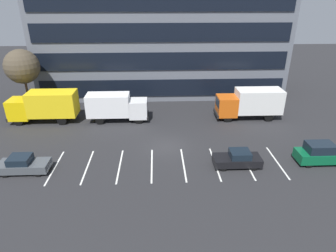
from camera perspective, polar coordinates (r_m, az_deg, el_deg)
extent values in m
plane|color=#262628|center=(28.66, -0.34, -3.99)|extent=(120.00, 120.00, 0.00)
cube|color=slate|center=(43.61, -1.27, 16.10)|extent=(34.17, 10.23, 14.40)
cube|color=black|center=(39.74, -1.03, 7.50)|extent=(32.80, 0.16, 2.30)
cube|color=black|center=(38.82, -1.07, 12.58)|extent=(32.80, 0.16, 2.30)
cube|color=black|center=(38.21, -1.12, 17.86)|extent=(32.80, 0.16, 2.30)
cube|color=black|center=(37.95, -1.17, 23.27)|extent=(32.80, 0.16, 2.30)
cube|color=silver|center=(27.24, -21.32, -7.55)|extent=(0.14, 5.40, 0.01)
cube|color=silver|center=(26.45, -15.53, -7.67)|extent=(0.14, 5.40, 0.01)
cube|color=silver|center=(25.95, -9.45, -7.71)|extent=(0.14, 5.40, 0.01)
cube|color=silver|center=(25.74, -3.21, -7.66)|extent=(0.14, 5.40, 0.01)
cube|color=silver|center=(25.84, 3.07, -7.52)|extent=(0.14, 5.40, 0.01)
cube|color=silver|center=(26.24, 9.22, -7.30)|extent=(0.14, 5.40, 0.01)
cube|color=silver|center=(26.92, 15.11, -7.01)|extent=(0.14, 5.40, 0.01)
cube|color=silver|center=(27.87, 20.65, -6.66)|extent=(0.14, 5.40, 0.01)
cube|color=#D85914|center=(34.99, 11.41, 3.94)|extent=(2.23, 2.44, 2.23)
cube|color=black|center=(34.60, 9.70, 4.62)|extent=(0.06, 2.05, 0.98)
cube|color=white|center=(35.88, 17.35, 4.76)|extent=(5.28, 2.54, 2.74)
cube|color=black|center=(35.09, 9.43, 2.46)|extent=(0.20, 2.44, 0.41)
cylinder|color=black|center=(34.46, 11.64, 1.58)|extent=(1.02, 0.30, 1.02)
cylinder|color=black|center=(36.34, 10.90, 2.88)|extent=(1.02, 0.30, 1.02)
cylinder|color=black|center=(35.92, 19.12, 1.65)|extent=(1.02, 0.30, 1.02)
cylinder|color=black|center=(37.72, 18.05, 2.91)|extent=(1.02, 0.30, 1.02)
cube|color=white|center=(34.01, -5.83, 3.45)|extent=(2.05, 2.23, 2.05)
cube|color=black|center=(33.81, -4.16, 4.13)|extent=(0.06, 1.88, 0.90)
cube|color=white|center=(34.21, -11.65, 4.10)|extent=(4.84, 2.33, 2.51)
cube|color=black|center=(34.29, -3.99, 2.11)|extent=(0.19, 2.23, 0.37)
cylinder|color=black|center=(35.27, -5.68, 2.47)|extent=(0.93, 0.28, 0.93)
cylinder|color=black|center=(33.51, -5.84, 1.22)|extent=(0.93, 0.28, 0.93)
cylinder|color=black|center=(35.81, -12.75, 2.30)|extent=(0.93, 0.28, 0.93)
cylinder|color=black|center=(34.08, -13.26, 1.07)|extent=(0.93, 0.28, 0.93)
cube|color=yellow|center=(37.45, -27.03, 3.07)|extent=(2.26, 2.47, 2.26)
cube|color=black|center=(37.79, -28.69, 3.63)|extent=(0.06, 2.07, 0.99)
cube|color=yellow|center=(35.84, -21.67, 4.13)|extent=(5.34, 2.57, 2.77)
cube|color=black|center=(38.29, -28.36, 1.64)|extent=(0.21, 2.47, 0.41)
cylinder|color=black|center=(36.95, -27.31, 0.83)|extent=(1.03, 0.31, 1.03)
cylinder|color=black|center=(38.73, -26.13, 2.11)|extent=(1.03, 0.31, 1.03)
cylinder|color=black|center=(35.17, -20.11, 1.01)|extent=(1.03, 0.31, 1.03)
cylinder|color=black|center=(37.03, -19.22, 2.34)|extent=(1.03, 0.31, 1.03)
cube|color=black|center=(26.01, 13.37, -6.56)|extent=(4.09, 1.71, 0.67)
cube|color=black|center=(25.76, 13.94, -5.36)|extent=(1.72, 1.51, 0.57)
cylinder|color=black|center=(25.24, 10.84, -8.10)|extent=(0.57, 0.21, 0.57)
cylinder|color=black|center=(26.46, 10.16, -6.37)|extent=(0.57, 0.21, 0.57)
cylinder|color=black|center=(25.94, 16.53, -7.77)|extent=(0.57, 0.21, 0.57)
cylinder|color=black|center=(27.13, 15.59, -6.11)|extent=(0.57, 0.21, 0.57)
cube|color=#474C51|center=(27.35, -26.43, -7.03)|extent=(4.15, 1.74, 0.67)
cube|color=black|center=(27.14, -27.08, -5.89)|extent=(1.74, 1.53, 0.58)
cylinder|color=black|center=(27.57, -23.21, -6.80)|extent=(0.58, 0.21, 0.58)
cylinder|color=black|center=(26.39, -24.26, -8.49)|extent=(0.58, 0.21, 0.58)
cylinder|color=black|center=(28.62, -28.21, -6.64)|extent=(0.58, 0.21, 0.58)
cylinder|color=black|center=(27.49, -29.45, -8.24)|extent=(0.58, 0.21, 0.58)
cube|color=#0C5933|center=(29.04, 27.74, -5.17)|extent=(4.22, 1.79, 0.87)
cube|color=black|center=(28.57, 27.70, -3.76)|extent=(2.32, 1.57, 0.78)
cylinder|color=black|center=(30.47, 29.13, -4.91)|extent=(0.62, 0.20, 0.62)
cylinder|color=black|center=(29.17, 24.58, -5.23)|extent=(0.62, 0.20, 0.62)
cylinder|color=black|center=(27.99, 25.92, -6.80)|extent=(0.62, 0.20, 0.62)
cylinder|color=#473323|center=(40.64, -25.77, 5.46)|extent=(0.28, 0.28, 4.04)
sphere|color=#4C4233|center=(39.74, -26.75, 10.39)|extent=(4.12, 4.12, 4.12)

